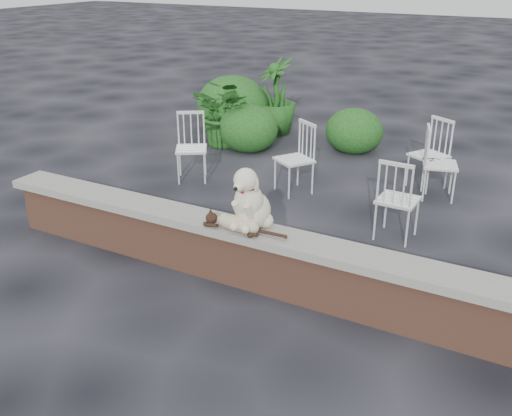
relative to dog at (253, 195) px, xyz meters
The scene contains 13 objects.
ground 0.90m from the dog, 20.60° to the right, with size 60.00×60.00×0.00m, color black.
brick_wall 0.66m from the dog, 20.60° to the right, with size 6.00×0.30×0.50m, color brown.
capstone 0.38m from the dog, 20.60° to the right, with size 6.20×0.40×0.08m, color slate.
dog is the anchor object (origin of this frame).
cat 0.29m from the dog, 118.07° to the right, with size 0.97×0.23×0.16m, color tan, non-canonical shape.
chair_d 3.45m from the dog, 75.44° to the left, with size 0.56×0.56×0.94m, color white, non-canonical shape.
chair_b 2.42m from the dog, 105.83° to the left, with size 0.56×0.56×0.94m, color white, non-canonical shape.
chair_e 3.23m from the dog, 70.33° to the left, with size 0.56×0.56×0.94m, color white, non-canonical shape.
chair_c 1.89m from the dog, 59.63° to the left, with size 0.56×0.56×0.94m, color white, non-canonical shape.
chair_a 2.96m from the dog, 135.95° to the left, with size 0.56×0.56×0.94m, color white, non-canonical shape.
potted_plant_a 4.46m from the dog, 124.73° to the left, with size 1.02×0.88×1.13m, color #113D12.
potted_plant_b 5.20m from the dog, 114.54° to the left, with size 0.75×0.75×1.34m, color #113D12.
shrubbery 4.84m from the dog, 117.72° to the left, with size 3.45×1.91×1.05m.
Camera 1 is at (2.23, -4.23, 2.88)m, focal length 40.58 mm.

